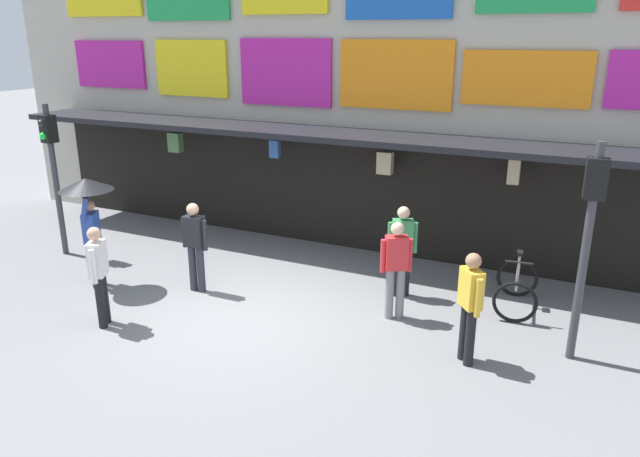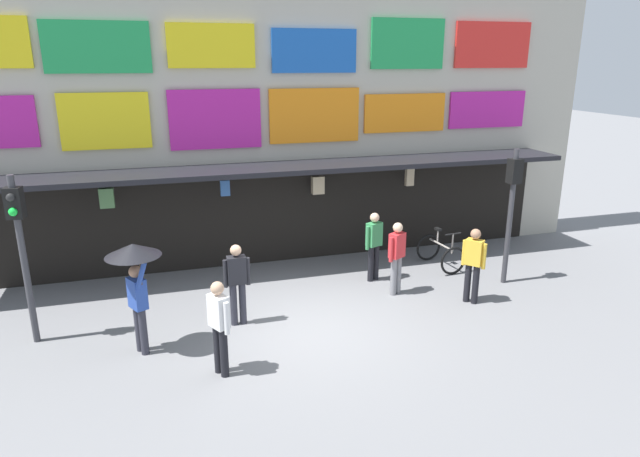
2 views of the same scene
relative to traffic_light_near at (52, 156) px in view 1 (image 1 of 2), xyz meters
The scene contains 11 objects.
ground_plane 5.62m from the traffic_light_near, 10.76° to the right, with size 80.00×80.00×0.00m, color slate.
shopfront 6.51m from the traffic_light_near, 35.17° to the left, with size 18.00×2.60×8.00m.
traffic_light_near is the anchor object (origin of this frame).
traffic_light_far 10.17m from the traffic_light_near, ahead, with size 0.30×0.34×3.20m.
bicycle_parked 9.45m from the traffic_light_near, ahead, with size 0.83×1.23×1.05m.
pedestrian_in_purple 4.04m from the traffic_light_near, 33.52° to the right, with size 0.36×0.48×1.68m.
pedestrian_with_umbrella 2.23m from the traffic_light_near, 27.11° to the right, with size 0.96×0.96×2.08m.
pedestrian_in_blue 7.51m from the traffic_light_near, ahead, with size 0.47×0.37×1.68m.
pedestrian_in_red 7.40m from the traffic_light_near, ahead, with size 0.49×0.35×1.68m.
pedestrian_in_yellow 3.98m from the traffic_light_near, ahead, with size 0.53×0.23×1.68m.
pedestrian_in_black 8.92m from the traffic_light_near, ahead, with size 0.40×0.43×1.68m.
Camera 1 is at (5.03, -7.55, 4.54)m, focal length 33.29 mm.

